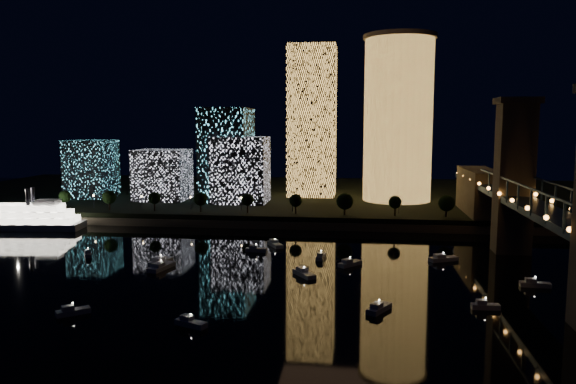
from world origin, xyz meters
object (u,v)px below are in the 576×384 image
(truss_bridge, at_px, (564,230))
(tower_cylindrical, at_px, (398,119))
(riverboat, at_px, (9,218))
(tower_rectangular, at_px, (312,121))

(truss_bridge, bearing_deg, tower_cylindrical, 103.57)
(tower_cylindrical, xyz_separation_m, riverboat, (-155.95, -67.22, -39.59))
(truss_bridge, bearing_deg, tower_rectangular, 116.81)
(tower_cylindrical, relative_size, truss_bridge, 0.29)
(tower_rectangular, height_order, truss_bridge, tower_rectangular)
(tower_cylindrical, xyz_separation_m, tower_rectangular, (-41.88, 14.69, -1.29))
(tower_cylindrical, bearing_deg, tower_rectangular, 160.67)
(tower_cylindrical, distance_m, tower_rectangular, 44.40)
(tower_cylindrical, height_order, tower_rectangular, tower_cylindrical)
(tower_rectangular, xyz_separation_m, riverboat, (-114.06, -81.91, -38.30))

